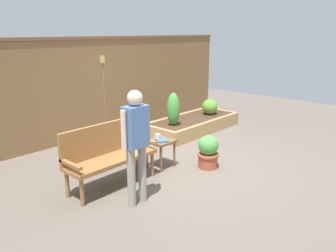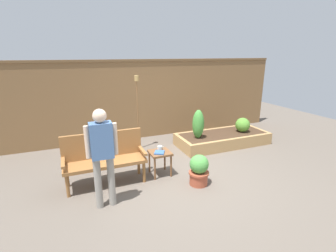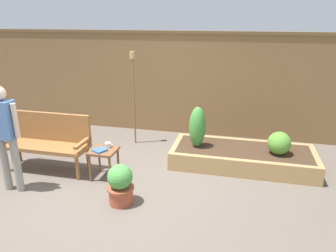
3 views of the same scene
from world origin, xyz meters
name	(u,v)px [view 1 (image 1 of 3)]	position (x,y,z in m)	size (l,w,h in m)	color
ground_plane	(185,165)	(0.00, 0.00, 0.00)	(14.00, 14.00, 0.00)	#60564C
fence_back	(94,87)	(0.00, 2.60, 1.09)	(8.40, 0.14, 2.16)	brown
garden_bench	(108,150)	(-1.39, 0.37, 0.54)	(1.44, 0.48, 0.94)	#936033
side_table	(161,145)	(-0.35, 0.26, 0.40)	(0.40, 0.40, 0.48)	brown
cup_on_table	(158,136)	(-0.31, 0.36, 0.52)	(0.13, 0.09, 0.08)	silver
book_on_table	(162,140)	(-0.38, 0.20, 0.49)	(0.18, 0.18, 0.03)	#38609E
potted_boxwood	(208,151)	(0.17, -0.36, 0.29)	(0.37, 0.37, 0.57)	#A84C33
raised_planter_bed	(193,124)	(1.77, 1.23, 0.15)	(2.40, 1.00, 0.30)	#AD8451
shrub_near_bench	(173,109)	(0.98, 1.15, 0.65)	(0.28, 0.28, 0.71)	brown
shrub_far_corner	(210,107)	(2.33, 1.15, 0.49)	(0.38, 0.38, 0.38)	brown
tiki_torch	(104,87)	(-0.35, 1.76, 1.23)	(0.10, 0.10, 1.82)	brown
person_by_bench	(136,138)	(-1.50, -0.39, 0.93)	(0.47, 0.20, 1.56)	gray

